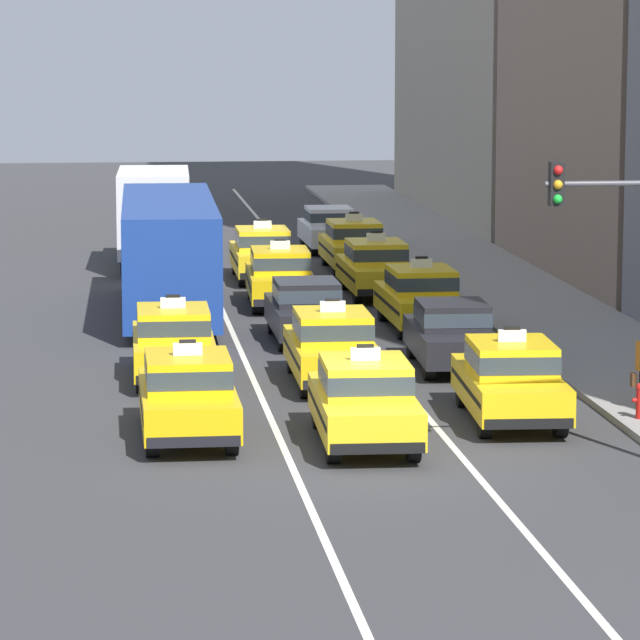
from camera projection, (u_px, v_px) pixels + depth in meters
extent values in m
plane|color=#353538|center=(377.00, 460.00, 34.60)|extent=(160.00, 160.00, 0.00)
cube|color=silver|center=(220.00, 305.00, 54.05)|extent=(0.14, 80.00, 0.01)
cube|color=silver|center=(331.00, 304.00, 54.42)|extent=(0.14, 80.00, 0.01)
cube|color=gray|center=(562.00, 324.00, 50.14)|extent=(4.00, 90.00, 0.15)
cylinder|color=black|center=(148.00, 407.00, 37.86)|extent=(0.24, 0.64, 0.64)
cylinder|color=black|center=(221.00, 406.00, 38.03)|extent=(0.24, 0.64, 0.64)
cylinder|color=black|center=(152.00, 440.00, 34.86)|extent=(0.24, 0.64, 0.64)
cylinder|color=black|center=(232.00, 438.00, 35.02)|extent=(0.24, 0.64, 0.64)
cube|color=yellow|center=(188.00, 404.00, 36.39)|extent=(1.80, 4.50, 0.70)
cube|color=black|center=(188.00, 402.00, 36.38)|extent=(1.82, 4.14, 0.10)
cube|color=yellow|center=(188.00, 372.00, 36.14)|extent=(1.60, 2.10, 0.64)
cube|color=#2D3842|center=(188.00, 372.00, 36.14)|extent=(1.62, 2.12, 0.35)
cube|color=white|center=(188.00, 349.00, 36.07)|extent=(0.56, 0.12, 0.24)
cube|color=black|center=(188.00, 341.00, 36.05)|extent=(0.32, 0.11, 0.06)
cube|color=black|center=(183.00, 395.00, 38.60)|extent=(1.71, 0.14, 0.20)
cube|color=black|center=(194.00, 441.00, 34.26)|extent=(1.71, 0.14, 0.20)
cylinder|color=black|center=(140.00, 355.00, 44.00)|extent=(0.25, 0.64, 0.64)
cylinder|color=black|center=(203.00, 354.00, 44.14)|extent=(0.25, 0.64, 0.64)
cylinder|color=black|center=(141.00, 379.00, 40.99)|extent=(0.25, 0.64, 0.64)
cylinder|color=black|center=(209.00, 377.00, 41.14)|extent=(0.25, 0.64, 0.64)
cube|color=yellow|center=(173.00, 350.00, 42.51)|extent=(1.86, 4.52, 0.70)
cube|color=black|center=(173.00, 348.00, 42.50)|extent=(1.88, 4.16, 0.10)
cube|color=yellow|center=(173.00, 322.00, 42.26)|extent=(1.63, 2.12, 0.64)
cube|color=#2D3842|center=(173.00, 322.00, 42.26)|extent=(1.65, 2.14, 0.35)
cube|color=white|center=(173.00, 303.00, 42.20)|extent=(0.56, 0.13, 0.24)
cube|color=black|center=(173.00, 296.00, 42.17)|extent=(0.32, 0.11, 0.06)
cube|color=black|center=(171.00, 345.00, 44.72)|extent=(1.71, 0.16, 0.20)
cube|color=black|center=(176.00, 379.00, 40.38)|extent=(1.71, 0.16, 0.20)
cylinder|color=black|center=(133.00, 288.00, 55.42)|extent=(0.25, 0.64, 0.64)
cylinder|color=black|center=(201.00, 287.00, 55.61)|extent=(0.25, 0.64, 0.64)
cylinder|color=black|center=(133.00, 323.00, 48.81)|extent=(0.25, 0.64, 0.64)
cylinder|color=black|center=(210.00, 322.00, 48.99)|extent=(0.25, 0.64, 0.64)
cube|color=navy|center=(169.00, 252.00, 51.99)|extent=(2.73, 11.25, 2.90)
cube|color=#2D3842|center=(169.00, 243.00, 51.95)|extent=(2.74, 10.80, 0.84)
cube|color=black|center=(165.00, 191.00, 57.26)|extent=(2.13, 0.12, 0.36)
cylinder|color=black|center=(127.00, 252.00, 64.31)|extent=(0.26, 0.65, 0.64)
cylinder|color=black|center=(183.00, 252.00, 64.46)|extent=(0.26, 0.65, 0.64)
cylinder|color=black|center=(124.00, 266.00, 60.47)|extent=(0.26, 0.65, 0.64)
cylinder|color=black|center=(184.00, 266.00, 60.62)|extent=(0.26, 0.65, 0.64)
cube|color=#194C8C|center=(155.00, 219.00, 65.19)|extent=(2.18, 2.28, 2.10)
cube|color=#2D3842|center=(155.00, 207.00, 66.20)|extent=(1.93, 0.13, 0.76)
cube|color=silver|center=(154.00, 212.00, 61.90)|extent=(2.49, 5.28, 2.70)
cylinder|color=black|center=(319.00, 412.00, 37.35)|extent=(0.26, 0.65, 0.64)
cylinder|color=black|center=(393.00, 411.00, 37.48)|extent=(0.26, 0.65, 0.64)
cylinder|color=black|center=(333.00, 446.00, 34.34)|extent=(0.26, 0.65, 0.64)
cylinder|color=black|center=(413.00, 445.00, 34.46)|extent=(0.26, 0.65, 0.64)
cube|color=yellow|center=(364.00, 410.00, 35.86)|extent=(1.94, 4.55, 0.70)
cube|color=black|center=(364.00, 407.00, 35.85)|extent=(1.95, 4.19, 0.10)
cube|color=yellow|center=(365.00, 377.00, 35.61)|extent=(1.66, 2.15, 0.64)
cube|color=#2D3842|center=(365.00, 377.00, 35.61)|extent=(1.68, 2.17, 0.35)
cube|color=white|center=(365.00, 354.00, 35.54)|extent=(0.56, 0.14, 0.24)
cube|color=black|center=(365.00, 346.00, 35.52)|extent=(0.32, 0.12, 0.06)
cube|color=black|center=(352.00, 400.00, 38.07)|extent=(1.71, 0.19, 0.20)
cube|color=black|center=(378.00, 448.00, 33.72)|extent=(1.71, 0.19, 0.20)
cylinder|color=black|center=(293.00, 359.00, 43.43)|extent=(0.25, 0.64, 0.64)
cylinder|color=black|center=(356.00, 358.00, 43.58)|extent=(0.25, 0.64, 0.64)
cylinder|color=black|center=(305.00, 383.00, 40.43)|extent=(0.25, 0.64, 0.64)
cylinder|color=black|center=(374.00, 382.00, 40.58)|extent=(0.25, 0.64, 0.64)
cube|color=yellow|center=(332.00, 355.00, 41.95)|extent=(1.86, 4.52, 0.70)
cube|color=black|center=(332.00, 352.00, 41.94)|extent=(1.87, 4.16, 0.10)
cube|color=yellow|center=(333.00, 326.00, 41.70)|extent=(1.63, 2.12, 0.64)
cube|color=#2D3842|center=(333.00, 326.00, 41.70)|extent=(1.65, 2.14, 0.35)
cube|color=white|center=(333.00, 306.00, 41.64)|extent=(0.56, 0.13, 0.24)
cube|color=black|center=(333.00, 300.00, 41.61)|extent=(0.32, 0.11, 0.06)
cube|color=black|center=(322.00, 349.00, 44.16)|extent=(1.71, 0.16, 0.20)
cube|color=black|center=(343.00, 384.00, 39.82)|extent=(1.71, 0.16, 0.20)
cylinder|color=black|center=(273.00, 321.00, 49.08)|extent=(0.24, 0.64, 0.64)
cylinder|color=black|center=(328.00, 320.00, 49.24)|extent=(0.24, 0.64, 0.64)
cylinder|color=black|center=(283.00, 339.00, 46.29)|extent=(0.24, 0.64, 0.64)
cylinder|color=black|center=(341.00, 338.00, 46.45)|extent=(0.24, 0.64, 0.64)
cube|color=black|center=(306.00, 316.00, 47.72)|extent=(1.77, 4.30, 0.66)
cube|color=black|center=(306.00, 292.00, 47.52)|extent=(1.57, 1.90, 0.60)
cube|color=#2D3842|center=(306.00, 292.00, 47.52)|extent=(1.59, 1.92, 0.33)
cylinder|color=black|center=(252.00, 288.00, 55.38)|extent=(0.26, 0.65, 0.64)
cylinder|color=black|center=(302.00, 288.00, 55.49)|extent=(0.26, 0.65, 0.64)
cylinder|color=black|center=(257.00, 303.00, 52.37)|extent=(0.26, 0.65, 0.64)
cylinder|color=black|center=(310.00, 302.00, 52.48)|extent=(0.26, 0.65, 0.64)
cube|color=yellow|center=(280.00, 283.00, 53.88)|extent=(1.97, 4.56, 0.70)
cube|color=black|center=(280.00, 281.00, 53.87)|extent=(1.97, 4.21, 0.10)
cube|color=yellow|center=(280.00, 260.00, 53.63)|extent=(1.68, 2.16, 0.64)
cube|color=#2D3842|center=(280.00, 260.00, 53.63)|extent=(1.70, 2.18, 0.35)
cube|color=white|center=(280.00, 245.00, 53.56)|extent=(0.56, 0.14, 0.24)
cube|color=black|center=(280.00, 240.00, 53.54)|extent=(0.32, 0.12, 0.06)
cube|color=black|center=(276.00, 281.00, 56.09)|extent=(1.71, 0.20, 0.20)
cube|color=black|center=(285.00, 303.00, 51.74)|extent=(1.71, 0.20, 0.20)
cylinder|color=black|center=(236.00, 264.00, 60.97)|extent=(0.25, 0.64, 0.64)
cylinder|color=black|center=(281.00, 264.00, 61.12)|extent=(0.25, 0.64, 0.64)
cylinder|color=black|center=(242.00, 277.00, 57.96)|extent=(0.25, 0.64, 0.64)
cylinder|color=black|center=(290.00, 276.00, 58.12)|extent=(0.25, 0.64, 0.64)
cube|color=yellow|center=(262.00, 259.00, 59.49)|extent=(1.84, 4.51, 0.70)
cube|color=black|center=(262.00, 257.00, 59.48)|extent=(1.85, 4.15, 0.10)
cube|color=yellow|center=(263.00, 238.00, 59.24)|extent=(1.62, 2.11, 0.64)
cube|color=#2D3842|center=(263.00, 238.00, 59.24)|extent=(1.64, 2.13, 0.35)
cube|color=white|center=(262.00, 225.00, 59.17)|extent=(0.56, 0.12, 0.24)
cube|color=black|center=(262.00, 220.00, 59.15)|extent=(0.32, 0.11, 0.06)
cube|color=black|center=(257.00, 259.00, 61.70)|extent=(1.71, 0.15, 0.20)
cube|color=black|center=(268.00, 276.00, 57.35)|extent=(1.71, 0.15, 0.20)
cylinder|color=black|center=(463.00, 392.00, 39.49)|extent=(0.27, 0.65, 0.64)
cylinder|color=black|center=(533.00, 391.00, 39.58)|extent=(0.27, 0.65, 0.64)
cylinder|color=black|center=(485.00, 422.00, 36.47)|extent=(0.27, 0.65, 0.64)
cylinder|color=black|center=(560.00, 421.00, 36.56)|extent=(0.27, 0.65, 0.64)
cube|color=yellow|center=(510.00, 389.00, 37.97)|extent=(2.03, 4.59, 0.70)
cube|color=black|center=(510.00, 386.00, 37.96)|extent=(2.03, 4.23, 0.10)
cube|color=yellow|center=(512.00, 357.00, 37.72)|extent=(1.71, 2.18, 0.64)
cube|color=#2D3842|center=(512.00, 357.00, 37.72)|extent=(1.73, 2.20, 0.35)
cube|color=white|center=(512.00, 336.00, 37.65)|extent=(0.57, 0.15, 0.24)
cube|color=black|center=(512.00, 328.00, 37.63)|extent=(0.33, 0.13, 0.06)
cube|color=black|center=(493.00, 381.00, 40.19)|extent=(1.71, 0.23, 0.20)
cube|color=black|center=(529.00, 423.00, 35.83)|extent=(1.71, 0.23, 0.20)
cylinder|color=black|center=(413.00, 345.00, 45.33)|extent=(0.26, 0.65, 0.64)
cylinder|color=black|center=(472.00, 344.00, 45.44)|extent=(0.26, 0.65, 0.64)
cylinder|color=black|center=(429.00, 366.00, 42.53)|extent=(0.26, 0.65, 0.64)
cylinder|color=black|center=(492.00, 365.00, 42.64)|extent=(0.26, 0.65, 0.64)
cube|color=black|center=(451.00, 341.00, 43.93)|extent=(1.92, 4.36, 0.66)
cube|color=black|center=(452.00, 315.00, 43.74)|extent=(1.63, 1.96, 0.60)
cube|color=#2D3842|center=(452.00, 315.00, 43.74)|extent=(1.65, 1.98, 0.33)
cylinder|color=black|center=(383.00, 309.00, 51.14)|extent=(0.25, 0.64, 0.64)
cylinder|color=black|center=(437.00, 308.00, 51.32)|extent=(0.25, 0.64, 0.64)
cylinder|color=black|center=(402.00, 327.00, 48.14)|extent=(0.25, 0.64, 0.64)
cylinder|color=black|center=(459.00, 326.00, 48.32)|extent=(0.25, 0.64, 0.64)
cube|color=yellow|center=(420.00, 304.00, 49.68)|extent=(1.84, 4.52, 0.70)
cube|color=black|center=(420.00, 302.00, 49.67)|extent=(1.86, 4.16, 0.10)
cube|color=yellow|center=(421.00, 280.00, 49.43)|extent=(1.62, 2.11, 0.64)
cube|color=#2D3842|center=(421.00, 280.00, 49.43)|extent=(1.64, 2.13, 0.35)
cube|color=white|center=(421.00, 263.00, 49.36)|extent=(0.56, 0.13, 0.24)
cube|color=black|center=(422.00, 258.00, 49.34)|extent=(0.32, 0.11, 0.06)
cube|color=black|center=(406.00, 302.00, 51.88)|extent=(1.71, 0.16, 0.20)
cube|color=black|center=(435.00, 327.00, 47.55)|extent=(1.71, 0.16, 0.20)
cylinder|color=black|center=(344.00, 279.00, 57.38)|extent=(0.24, 0.64, 0.64)
cylinder|color=black|center=(392.00, 278.00, 57.56)|extent=(0.24, 0.64, 0.64)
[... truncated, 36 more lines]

